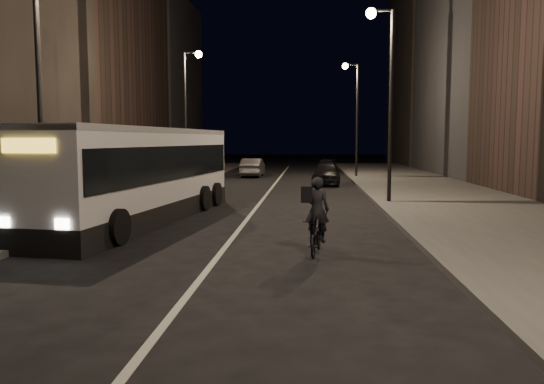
% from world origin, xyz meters
% --- Properties ---
extents(ground, '(180.00, 180.00, 0.00)m').
position_xyz_m(ground, '(0.00, 0.00, 0.00)').
color(ground, black).
rests_on(ground, ground).
extents(sidewalk_right, '(7.00, 70.00, 0.16)m').
position_xyz_m(sidewalk_right, '(8.50, 14.00, 0.08)').
color(sidewalk_right, '#3D3D3A').
rests_on(sidewalk_right, ground).
extents(sidewalk_left, '(7.00, 70.00, 0.16)m').
position_xyz_m(sidewalk_left, '(-8.50, 14.00, 0.08)').
color(sidewalk_left, '#3D3D3A').
rests_on(sidewalk_left, ground).
extents(building_row_right, '(8.00, 61.00, 21.00)m').
position_xyz_m(building_row_right, '(16.00, 27.50, 10.50)').
color(building_row_right, black).
rests_on(building_row_right, ground).
extents(building_row_left, '(8.00, 61.00, 22.00)m').
position_xyz_m(building_row_left, '(-16.00, 28.50, 11.00)').
color(building_row_left, black).
rests_on(building_row_left, ground).
extents(streetlight_right_mid, '(1.20, 0.44, 8.12)m').
position_xyz_m(streetlight_right_mid, '(5.33, 12.00, 5.36)').
color(streetlight_right_mid, black).
rests_on(streetlight_right_mid, sidewalk_right).
extents(streetlight_right_far, '(1.20, 0.44, 8.12)m').
position_xyz_m(streetlight_right_far, '(5.33, 28.00, 5.36)').
color(streetlight_right_far, black).
rests_on(streetlight_right_far, sidewalk_right).
extents(streetlight_left_near, '(1.20, 0.44, 8.12)m').
position_xyz_m(streetlight_left_near, '(-5.33, 4.00, 5.36)').
color(streetlight_left_near, black).
rests_on(streetlight_left_near, sidewalk_left).
extents(streetlight_left_far, '(1.20, 0.44, 8.12)m').
position_xyz_m(streetlight_left_far, '(-5.33, 22.00, 5.36)').
color(streetlight_left_far, black).
rests_on(streetlight_left_far, sidewalk_left).
extents(city_bus, '(3.96, 12.03, 3.19)m').
position_xyz_m(city_bus, '(-3.60, 6.85, 1.74)').
color(city_bus, silver).
rests_on(city_bus, ground).
extents(cyclist_on_bicycle, '(0.79, 1.72, 1.91)m').
position_xyz_m(cyclist_on_bicycle, '(2.37, 1.87, 0.64)').
color(cyclist_on_bicycle, black).
rests_on(cyclist_on_bicycle, ground).
extents(car_near, '(1.97, 4.28, 1.42)m').
position_xyz_m(car_near, '(3.24, 22.14, 0.71)').
color(car_near, black).
rests_on(car_near, ground).
extents(car_mid, '(1.54, 4.24, 1.39)m').
position_xyz_m(car_mid, '(-2.10, 28.94, 0.69)').
color(car_mid, '#313234').
rests_on(car_mid, ground).
extents(car_far, '(1.97, 4.15, 1.17)m').
position_xyz_m(car_far, '(3.60, 33.34, 0.58)').
color(car_far, black).
rests_on(car_far, ground).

